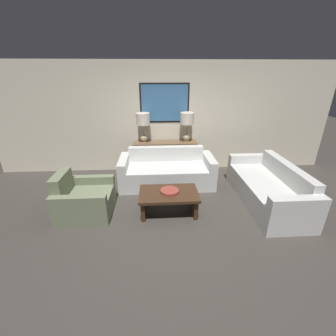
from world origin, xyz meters
name	(u,v)px	position (x,y,z in m)	size (l,w,h in m)	color
ground_plane	(172,223)	(0.00, 0.00, 0.00)	(20.00, 20.00, 0.00)	#3D3833
back_wall	(165,118)	(0.00, 2.42, 1.33)	(8.36, 0.12, 2.65)	beige
console_table	(165,157)	(0.00, 2.15, 0.40)	(1.55, 0.38, 0.80)	brown
table_lamp_left	(143,122)	(-0.52, 2.15, 1.30)	(0.33, 0.33, 0.71)	tan
table_lamp_right	(187,121)	(0.52, 2.15, 1.30)	(0.33, 0.33, 0.71)	tan
couch_by_back_wall	(167,172)	(0.00, 1.49, 0.29)	(2.08, 0.90, 0.79)	silver
couch_by_side	(268,189)	(1.93, 0.57, 0.29)	(0.90, 2.08, 0.79)	silver
coffee_table	(169,198)	(-0.03, 0.31, 0.30)	(1.04, 0.66, 0.42)	#3D2616
decorative_bowl	(170,191)	(-0.02, 0.32, 0.45)	(0.33, 0.33, 0.04)	#93382D
armchair_near_back_wall	(84,200)	(-1.56, 0.41, 0.27)	(0.92, 0.90, 0.79)	#707A5B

